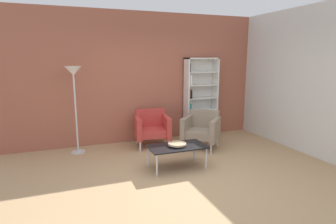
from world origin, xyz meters
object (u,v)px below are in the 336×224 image
decorative_bowl (177,144)px  armchair_corner_red (201,129)px  bookshelf_tall (199,99)px  coffee_table_low (177,148)px  floor_lamp_torchiere (74,81)px  armchair_near_window (152,127)px

decorative_bowl → armchair_corner_red: 1.27m
bookshelf_tall → decorative_bowl: 2.18m
coffee_table_low → floor_lamp_torchiere: floor_lamp_torchiere is taller
bookshelf_tall → armchair_near_window: size_ratio=2.36×
armchair_near_window → floor_lamp_torchiere: bearing=-175.3°
armchair_near_window → coffee_table_low: bearing=-80.3°
decorative_bowl → floor_lamp_torchiere: bearing=137.0°
bookshelf_tall → armchair_near_window: (-1.29, -0.34, -0.51)m
armchair_corner_red → armchair_near_window: bearing=-164.7°
bookshelf_tall → decorative_bowl: bearing=-126.6°
coffee_table_low → floor_lamp_torchiere: size_ratio=0.57×
coffee_table_low → armchair_near_window: (-0.03, 1.36, 0.05)m
coffee_table_low → armchair_near_window: size_ratio=1.24×
armchair_near_window → bookshelf_tall: bearing=23.5°
floor_lamp_torchiere → bookshelf_tall: bearing=4.8°
coffee_table_low → floor_lamp_torchiere: bearing=137.0°
armchair_near_window → armchair_corner_red: bearing=-18.8°
coffee_table_low → floor_lamp_torchiere: (-1.57, 1.47, 1.08)m
bookshelf_tall → floor_lamp_torchiere: bookshelf_tall is taller
armchair_near_window → floor_lamp_torchiere: (-1.55, 0.10, 1.03)m
armchair_near_window → decorative_bowl: bearing=-80.3°
decorative_bowl → armchair_near_window: 1.36m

